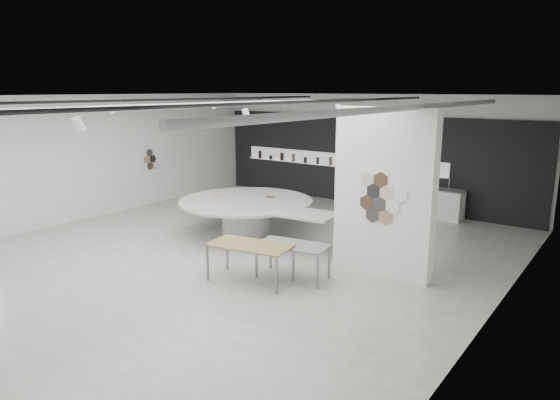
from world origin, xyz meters
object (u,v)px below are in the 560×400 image
Objects in this scene: kitchen_counter at (436,203)px; sample_table_stone at (293,247)px; partition_column at (384,193)px; sample_table_wood at (250,247)px; display_island at (248,212)px.

sample_table_stone is at bearing -95.03° from kitchen_counter.
partition_column is 3.05m from sample_table_wood.
partition_column is 4.58m from display_island.
display_island is 3.63m from sample_table_stone.
kitchen_counter reaches higher than sample_table_wood.
display_island is 2.75× the size of sample_table_wood.
partition_column is at bearing -82.03° from kitchen_counter.
sample_table_stone is 6.91m from kitchen_counter.
kitchen_counter reaches higher than display_island.
display_island is 6.03m from kitchen_counter.
display_island is at bearing -126.73° from kitchen_counter.
display_island is 3.61m from sample_table_wood.
kitchen_counter is (3.65, 4.80, -0.15)m from display_island.
sample_table_stone is 0.96× the size of kitchen_counter.
partition_column is 2.16× the size of kitchen_counter.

